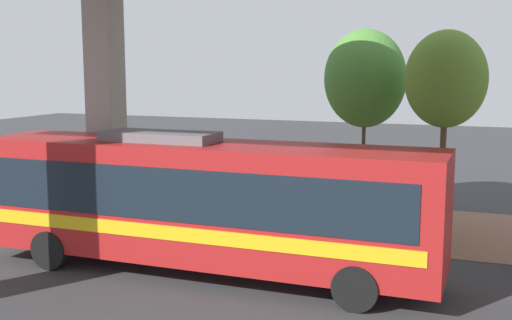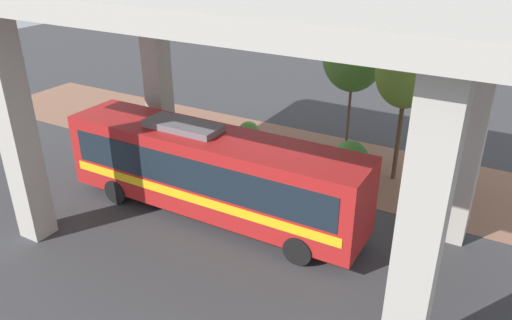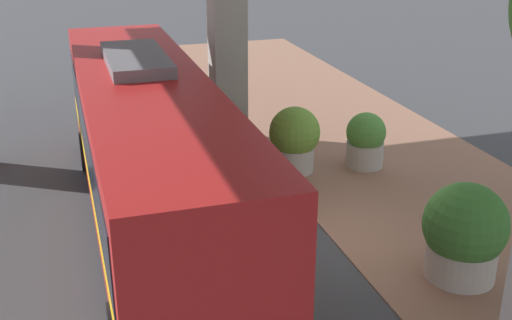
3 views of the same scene
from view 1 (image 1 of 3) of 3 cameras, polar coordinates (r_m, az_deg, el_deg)
ground_plane at (r=18.77m, az=4.66°, el=-7.50°), size 80.00×80.00×0.00m
sidewalk_strip at (r=21.57m, az=6.93°, el=-5.40°), size 6.00×40.00×0.02m
bus at (r=15.82m, az=-4.75°, el=-3.40°), size 2.53×11.62×3.51m
fire_hydrant at (r=21.46m, az=-7.74°, el=-4.06°), size 0.51×0.24×1.05m
planter_front at (r=21.94m, az=-2.45°, el=-3.20°), size 1.02×1.02×1.46m
planter_middle at (r=19.72m, az=11.14°, el=-4.13°), size 1.52×1.52×1.85m
planter_back at (r=20.36m, az=-5.17°, el=-3.68°), size 1.29×1.29×1.70m
street_tree_near at (r=22.43m, az=9.67°, el=7.14°), size 2.80×2.80×6.37m
street_tree_far at (r=20.27m, az=16.52°, el=6.86°), size 2.45×2.45×6.20m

